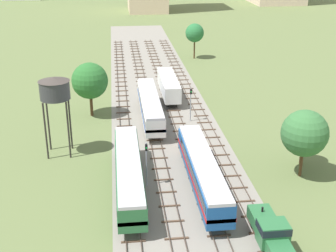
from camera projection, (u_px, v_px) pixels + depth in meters
name	position (u px, v px, depth m)	size (l,w,h in m)	color
ground_plane	(165.00, 123.00, 73.95)	(480.00, 480.00, 0.00)	#5B6B3D
ballast_bed	(165.00, 123.00, 73.95)	(16.70, 176.00, 0.01)	gray
track_far_left	(124.00, 122.00, 74.14)	(2.40, 126.00, 0.29)	#47382D
track_left	(151.00, 121.00, 74.59)	(2.40, 126.00, 0.29)	#47382D
track_centre_left	(177.00, 120.00, 75.04)	(2.40, 126.00, 0.29)	#47382D
track_centre	(203.00, 119.00, 75.49)	(2.40, 126.00, 0.29)	#47382D
shunter_loco_centre_nearest	(271.00, 233.00, 43.19)	(2.74, 8.46, 3.10)	#286638
diesel_railcar_centre_left_near	(203.00, 170.00, 53.68)	(2.96, 20.50, 3.80)	#194C8C
diesel_railcar_far_left_mid	(129.00, 171.00, 53.25)	(2.96, 20.50, 3.80)	#286638
diesel_railcar_left_midfar	(150.00, 105.00, 74.35)	(2.96, 20.50, 3.80)	white
freight_boxcar_centre_left_far	(169.00, 85.00, 84.87)	(2.87, 14.00, 3.60)	white
water_tower	(55.00, 90.00, 60.31)	(4.11, 4.11, 10.79)	#2D2826
signal_post_nearest	(146.00, 159.00, 54.13)	(0.28, 0.47, 5.56)	gray
signal_post_near	(191.00, 101.00, 73.59)	(0.28, 0.47, 5.51)	gray
lineside_tree_0	(304.00, 133.00, 59.30)	(3.25, 3.25, 6.02)	#4C331E
lineside_tree_1	(195.00, 33.00, 111.16)	(4.42, 4.42, 8.44)	#4C331E
lineside_tree_2	(90.00, 81.00, 74.98)	(5.88, 5.88, 8.93)	#4C331E
lineside_tree_3	(305.00, 133.00, 55.59)	(5.69, 5.69, 8.59)	#4C331E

